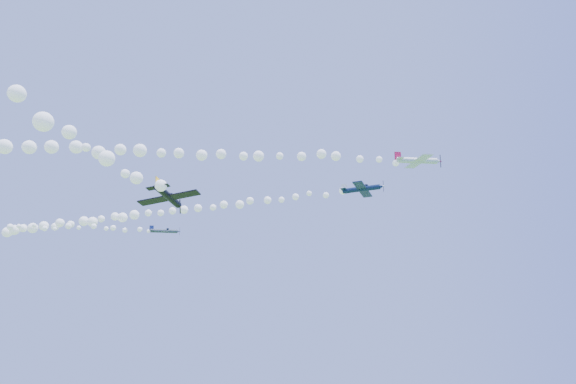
# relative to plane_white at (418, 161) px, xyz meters

# --- Properties ---
(plane_white) EXTENTS (7.93, 8.39, 2.32)m
(plane_white) POSITION_rel_plane_white_xyz_m (0.00, 0.00, 0.00)
(plane_white) COLOR silver
(smoke_trail_white) EXTENTS (83.12, 24.55, 3.28)m
(smoke_trail_white) POSITION_rel_plane_white_xyz_m (-43.80, -11.82, -0.31)
(smoke_trail_white) COLOR white
(plane_navy) EXTENTS (7.48, 7.93, 2.21)m
(plane_navy) POSITION_rel_plane_white_xyz_m (-9.02, 3.51, -3.25)
(plane_navy) COLOR #0E1B3D
(smoke_trail_navy) EXTENTS (80.84, 21.12, 2.92)m
(smoke_trail_navy) POSITION_rel_plane_white_xyz_m (-51.58, 13.52, -3.46)
(smoke_trail_navy) COLOR white
(plane_grey) EXTENTS (6.15, 6.46, 1.79)m
(plane_grey) POSITION_rel_plane_white_xyz_m (-49.20, 16.51, -6.36)
(plane_grey) COLOR #36404F
(plane_black) EXTENTS (6.40, 6.13, 2.35)m
(plane_black) POSITION_rel_plane_white_xyz_m (-28.95, -30.01, -13.59)
(plane_black) COLOR black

